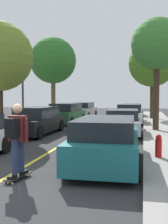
% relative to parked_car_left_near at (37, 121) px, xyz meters
% --- Properties ---
extents(ground, '(80.00, 80.00, 0.00)m').
position_rel_parked_car_left_near_xyz_m(ground, '(2.23, -7.54, -0.69)').
color(ground, '#2D2D30').
extents(center_line, '(0.12, 39.20, 0.01)m').
position_rel_parked_car_left_near_xyz_m(center_line, '(2.23, -3.54, -0.69)').
color(center_line, gold).
rests_on(center_line, ground).
extents(parked_car_left_near, '(1.93, 4.59, 1.44)m').
position_rel_parked_car_left_near_xyz_m(parked_car_left_near, '(0.00, 0.00, 0.00)').
color(parked_car_left_near, black).
rests_on(parked_car_left_near, ground).
extents(parked_car_left_far, '(2.01, 4.47, 1.49)m').
position_rel_parked_car_left_near_xyz_m(parked_car_left_far, '(0.00, 5.53, 0.04)').
color(parked_car_left_far, '#1E5B33').
rests_on(parked_car_left_far, ground).
extents(parked_car_left_farthest, '(2.01, 4.67, 1.44)m').
position_rel_parked_car_left_near_xyz_m(parked_car_left_farthest, '(-0.00, 11.02, 0.01)').
color(parked_car_left_farthest, '#B7B7BC').
rests_on(parked_car_left_farthest, ground).
extents(parked_car_right_nearest, '(1.99, 4.27, 1.38)m').
position_rel_parked_car_left_near_xyz_m(parked_car_right_nearest, '(4.47, -5.61, -0.00)').
color(parked_car_right_nearest, '#196066').
rests_on(parked_car_right_nearest, ground).
extents(parked_car_right_near, '(1.96, 4.13, 1.31)m').
position_rel_parked_car_left_near_xyz_m(parked_car_right_near, '(4.46, 0.88, -0.04)').
color(parked_car_right_near, '#B7B7BC').
rests_on(parked_car_right_near, ground).
extents(parked_car_right_far, '(2.08, 4.36, 1.42)m').
position_rel_parked_car_left_near_xyz_m(parked_car_right_far, '(4.47, 6.87, -0.00)').
color(parked_car_right_far, white).
rests_on(parked_car_right_far, ground).
extents(parked_car_right_farthest, '(2.01, 4.21, 1.30)m').
position_rel_parked_car_left_near_xyz_m(parked_car_right_farthest, '(4.47, 13.51, -0.05)').
color(parked_car_right_farthest, '#BCAD89').
rests_on(parked_car_right_farthest, ground).
extents(street_tree_left_near, '(3.74, 3.74, 6.64)m').
position_rel_parked_car_left_near_xyz_m(street_tree_left_near, '(-1.72, 7.71, 4.20)').
color(street_tree_left_near, brown).
rests_on(street_tree_left_near, sidewalk_left).
extents(street_tree_right_nearest, '(2.83, 2.83, 6.14)m').
position_rel_parked_car_left_near_xyz_m(street_tree_right_nearest, '(6.18, 2.13, 4.12)').
color(street_tree_right_nearest, '#3D2D1E').
rests_on(street_tree_right_nearest, sidewalk_right).
extents(street_tree_right_near, '(3.97, 3.97, 6.63)m').
position_rel_parked_car_left_near_xyz_m(street_tree_right_near, '(6.18, 10.26, 4.08)').
color(street_tree_right_near, '#3D2D1E').
rests_on(street_tree_right_near, sidewalk_right).
extents(fire_hydrant, '(0.20, 0.20, 0.70)m').
position_rel_parked_car_left_near_xyz_m(fire_hydrant, '(5.96, -4.82, -0.21)').
color(fire_hydrant, '#B2140F').
rests_on(fire_hydrant, sidewalk_right).
extents(streetlamp, '(0.36, 0.24, 4.92)m').
position_rel_parked_car_left_near_xyz_m(streetlamp, '(-1.75, 2.09, 2.30)').
color(streetlamp, '#38383D').
rests_on(streetlamp, sidewalk_left).
extents(skateboard, '(0.39, 0.87, 0.10)m').
position_rel_parked_car_left_near_xyz_m(skateboard, '(2.60, -7.41, -0.60)').
color(skateboard, black).
rests_on(skateboard, ground).
extents(skateboarder, '(0.59, 0.71, 1.72)m').
position_rel_parked_car_left_near_xyz_m(skateboarder, '(2.59, -7.44, 0.39)').
color(skateboarder, black).
rests_on(skateboarder, skateboard).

